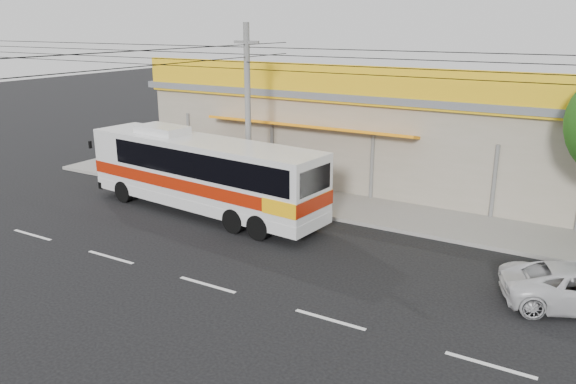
{
  "coord_description": "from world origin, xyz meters",
  "views": [
    {
      "loc": [
        9.6,
        -14.23,
        7.38
      ],
      "look_at": [
        0.11,
        2.0,
        1.69
      ],
      "focal_mm": 35.0,
      "sensor_mm": 36.0,
      "label": 1
    }
  ],
  "objects_px": {
    "utility_pole": "(247,57)",
    "coach_bus": "(206,171)",
    "motorbike_dark": "(126,150)",
    "motorbike_red": "(182,164)"
  },
  "relations": [
    {
      "from": "coach_bus",
      "to": "motorbike_dark",
      "type": "bearing_deg",
      "value": 159.35
    },
    {
      "from": "coach_bus",
      "to": "motorbike_red",
      "type": "height_order",
      "value": "coach_bus"
    },
    {
      "from": "motorbike_dark",
      "to": "utility_pole",
      "type": "distance_m",
      "value": 12.04
    },
    {
      "from": "motorbike_red",
      "to": "motorbike_dark",
      "type": "xyz_separation_m",
      "value": [
        -4.62,
        0.76,
        0.06
      ]
    },
    {
      "from": "motorbike_red",
      "to": "utility_pole",
      "type": "height_order",
      "value": "utility_pole"
    },
    {
      "from": "motorbike_red",
      "to": "motorbike_dark",
      "type": "bearing_deg",
      "value": 54.62
    },
    {
      "from": "motorbike_dark",
      "to": "utility_pole",
      "type": "xyz_separation_m",
      "value": [
        10.29,
        -3.1,
        5.44
      ]
    },
    {
      "from": "motorbike_dark",
      "to": "utility_pole",
      "type": "relative_size",
      "value": 0.05
    },
    {
      "from": "utility_pole",
      "to": "coach_bus",
      "type": "bearing_deg",
      "value": -122.77
    },
    {
      "from": "coach_bus",
      "to": "motorbike_red",
      "type": "distance_m",
      "value": 6.19
    }
  ]
}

